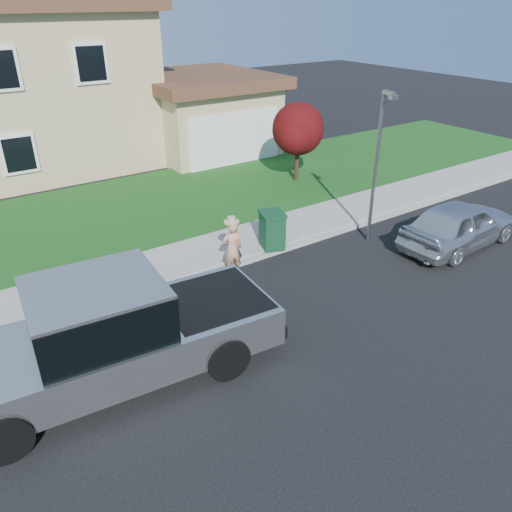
{
  "coord_description": "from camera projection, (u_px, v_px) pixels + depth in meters",
  "views": [
    {
      "loc": [
        -5.25,
        -7.74,
        6.86
      ],
      "look_at": [
        0.89,
        1.2,
        1.2
      ],
      "focal_mm": 35.0,
      "sensor_mm": 36.0,
      "label": 1
    }
  ],
  "objects": [
    {
      "name": "house",
      "position": [
        74.0,
        88.0,
        22.64
      ],
      "size": [
        14.0,
        11.3,
        6.85
      ],
      "color": "tan",
      "rests_on": "ground"
    },
    {
      "name": "ornamental_tree",
      "position": [
        298.0,
        131.0,
        19.77
      ],
      "size": [
        2.29,
        2.06,
        3.14
      ],
      "color": "black",
      "rests_on": "lawn"
    },
    {
      "name": "ground",
      "position": [
        254.0,
        332.0,
        11.47
      ],
      "size": [
        80.0,
        80.0,
        0.0
      ],
      "primitive_type": "plane",
      "color": "black",
      "rests_on": "ground"
    },
    {
      "name": "lawn",
      "position": [
        145.0,
        207.0,
        18.16
      ],
      "size": [
        40.0,
        7.0,
        0.1
      ],
      "primitive_type": "cube",
      "color": "#134316",
      "rests_on": "ground"
    },
    {
      "name": "street_lamp",
      "position": [
        378.0,
        160.0,
        14.56
      ],
      "size": [
        0.29,
        0.6,
        4.59
      ],
      "rotation": [
        0.0,
        0.0,
        -0.23
      ],
      "color": "slate",
      "rests_on": "ground"
    },
    {
      "name": "trash_bin",
      "position": [
        272.0,
        230.0,
        14.8
      ],
      "size": [
        0.88,
        0.95,
        1.11
      ],
      "rotation": [
        0.0,
        0.0,
        -0.3
      ],
      "color": "#0F3920",
      "rests_on": "sidewalk"
    },
    {
      "name": "pickup_truck",
      "position": [
        109.0,
        336.0,
        9.62
      ],
      "size": [
        6.9,
        2.88,
        2.21
      ],
      "rotation": [
        0.0,
        0.0,
        -0.08
      ],
      "color": "black",
      "rests_on": "ground"
    },
    {
      "name": "sidewalk",
      "position": [
        206.0,
        253.0,
        14.86
      ],
      "size": [
        40.0,
        2.0,
        0.15
      ],
      "primitive_type": "cube",
      "color": "gray",
      "rests_on": "ground"
    },
    {
      "name": "sedan",
      "position": [
        460.0,
        224.0,
        15.11
      ],
      "size": [
        4.34,
        1.89,
        1.46
      ],
      "primitive_type": "imported",
      "rotation": [
        0.0,
        0.0,
        1.61
      ],
      "color": "silver",
      "rests_on": "ground"
    },
    {
      "name": "curb",
      "position": [
        225.0,
        268.0,
        14.06
      ],
      "size": [
        40.0,
        0.2,
        0.12
      ],
      "primitive_type": "cube",
      "color": "gray",
      "rests_on": "ground"
    },
    {
      "name": "woman",
      "position": [
        232.0,
        247.0,
        13.53
      ],
      "size": [
        0.63,
        0.48,
        1.71
      ],
      "rotation": [
        0.0,
        0.0,
        2.94
      ],
      "color": "tan",
      "rests_on": "ground"
    }
  ]
}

